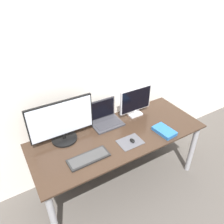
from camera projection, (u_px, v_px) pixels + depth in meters
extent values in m
plane|color=#4C4742|center=(135.00, 203.00, 2.43)|extent=(12.00, 12.00, 0.00)
cube|color=silver|center=(98.00, 74.00, 2.32)|extent=(7.00, 0.05, 2.50)
cube|color=#332319|center=(119.00, 135.00, 2.30)|extent=(1.85, 0.74, 0.02)
cylinder|color=#99999E|center=(53.00, 219.00, 1.91)|extent=(0.06, 0.06, 0.70)
cylinder|color=#99999E|center=(192.00, 149.00, 2.65)|extent=(0.06, 0.06, 0.70)
cylinder|color=#99999E|center=(35.00, 171.00, 2.36)|extent=(0.06, 0.06, 0.70)
cylinder|color=#99999E|center=(158.00, 123.00, 3.09)|extent=(0.06, 0.06, 0.70)
cylinder|color=black|center=(64.00, 139.00, 2.23)|extent=(0.26, 0.26, 0.02)
cylinder|color=black|center=(64.00, 136.00, 2.21)|extent=(0.04, 0.04, 0.06)
cube|color=black|center=(61.00, 119.00, 2.10)|extent=(0.65, 0.02, 0.38)
cube|color=silver|center=(62.00, 119.00, 2.09)|extent=(0.62, 0.01, 0.36)
cube|color=silver|center=(135.00, 114.00, 2.60)|extent=(0.16, 0.11, 0.02)
cylinder|color=silver|center=(135.00, 111.00, 2.58)|extent=(0.04, 0.04, 0.05)
cube|color=silver|center=(136.00, 99.00, 2.50)|extent=(0.41, 0.02, 0.29)
cube|color=black|center=(136.00, 100.00, 2.49)|extent=(0.38, 0.01, 0.27)
cube|color=#333338|center=(107.00, 124.00, 2.44)|extent=(0.33, 0.24, 0.02)
cube|color=#2D2D33|center=(108.00, 124.00, 2.42)|extent=(0.27, 0.13, 0.00)
cube|color=#333338|center=(101.00, 109.00, 2.46)|extent=(0.33, 0.01, 0.24)
cube|color=black|center=(102.00, 109.00, 2.46)|extent=(0.30, 0.00, 0.21)
cube|color=black|center=(89.00, 158.00, 2.00)|extent=(0.39, 0.16, 0.02)
cube|color=#383838|center=(89.00, 157.00, 2.00)|extent=(0.36, 0.13, 0.00)
cube|color=#47474C|center=(130.00, 142.00, 2.20)|extent=(0.24, 0.18, 0.00)
ellipsoid|color=black|center=(132.00, 141.00, 2.19)|extent=(0.04, 0.06, 0.03)
cube|color=#235B9E|center=(164.00, 131.00, 2.32)|extent=(0.17, 0.25, 0.04)
cube|color=white|center=(164.00, 131.00, 2.32)|extent=(0.17, 0.24, 0.03)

